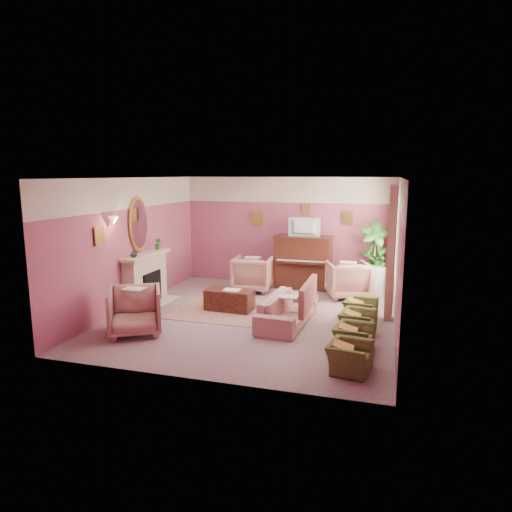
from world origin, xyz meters
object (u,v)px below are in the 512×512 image
(television, at_px, (304,226))
(piano, at_px, (303,263))
(olive_chair_c, at_px, (358,319))
(olive_chair_d, at_px, (361,306))
(floral_armchair_right, at_px, (348,278))
(floral_armchair_front, at_px, (135,308))
(floral_armchair_left, at_px, (252,272))
(coffee_table, at_px, (230,300))
(sofa, at_px, (288,304))
(side_table, at_px, (377,280))
(olive_chair_b, at_px, (354,334))
(olive_chair_a, at_px, (349,352))

(television, bearing_deg, piano, 90.00)
(piano, bearing_deg, olive_chair_c, -63.18)
(olive_chair_d, bearing_deg, olive_chair_c, -90.00)
(floral_armchair_right, bearing_deg, floral_armchair_front, -133.93)
(floral_armchair_left, bearing_deg, piano, 30.31)
(coffee_table, distance_m, sofa, 1.49)
(floral_armchair_left, xyz_separation_m, floral_armchair_right, (2.33, 0.03, 0.00))
(floral_armchair_front, bearing_deg, floral_armchair_left, 72.25)
(piano, bearing_deg, floral_armchair_front, -118.39)
(olive_chair_c, bearing_deg, side_table, 85.32)
(olive_chair_d, bearing_deg, floral_armchair_right, 103.73)
(floral_armchair_left, distance_m, olive_chair_c, 3.70)
(sofa, bearing_deg, olive_chair_c, -9.42)
(television, height_order, olive_chair_b, television)
(sofa, relative_size, olive_chair_a, 2.85)
(sofa, relative_size, side_table, 2.74)
(side_table, bearing_deg, coffee_table, -142.84)
(piano, distance_m, olive_chair_b, 4.29)
(olive_chair_b, bearing_deg, side_table, 86.32)
(floral_armchair_right, height_order, side_table, floral_armchair_right)
(coffee_table, bearing_deg, side_table, 37.16)
(olive_chair_d, bearing_deg, piano, 124.37)
(coffee_table, height_order, olive_chair_b, olive_chair_b)
(coffee_table, height_order, side_table, side_table)
(floral_armchair_left, bearing_deg, olive_chair_a, -56.31)
(side_table, bearing_deg, olive_chair_d, -96.43)
(olive_chair_b, height_order, olive_chair_d, same)
(floral_armchair_left, relative_size, olive_chair_a, 1.41)
(olive_chair_b, distance_m, side_table, 3.83)
(coffee_table, relative_size, side_table, 1.43)
(piano, bearing_deg, floral_armchair_left, -149.69)
(piano, xyz_separation_m, floral_armchair_left, (-1.15, -0.67, -0.18))
(floral_armchair_left, height_order, floral_armchair_front, same)
(floral_armchair_front, bearing_deg, television, 61.33)
(floral_armchair_left, relative_size, floral_armchair_front, 1.00)
(coffee_table, bearing_deg, floral_armchair_left, 90.47)
(sofa, height_order, olive_chair_c, sofa)
(coffee_table, bearing_deg, floral_armchair_front, -122.06)
(floral_armchair_left, relative_size, olive_chair_d, 1.41)
(television, relative_size, olive_chair_d, 1.19)
(television, height_order, sofa, television)
(floral_armchair_left, xyz_separation_m, floral_armchair_front, (-1.14, -3.58, 0.00))
(coffee_table, height_order, olive_chair_a, olive_chair_a)
(floral_armchair_right, bearing_deg, olive_chair_d, -76.27)
(floral_armchair_front, bearing_deg, olive_chair_a, -7.87)
(piano, xyz_separation_m, television, (0.00, -0.05, 0.95))
(olive_chair_c, distance_m, olive_chair_d, 0.82)
(floral_armchair_front, relative_size, olive_chair_b, 1.41)
(floral_armchair_right, height_order, olive_chair_b, floral_armchair_right)
(olive_chair_c, bearing_deg, sofa, 170.58)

